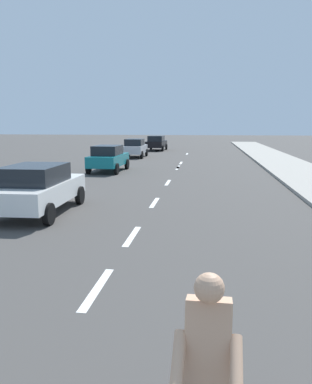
{
  "coord_description": "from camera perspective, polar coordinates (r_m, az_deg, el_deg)",
  "views": [
    {
      "loc": [
        1.85,
        2.08,
        2.86
      ],
      "look_at": [
        0.57,
        11.88,
        1.1
      ],
      "focal_mm": 36.11,
      "sensor_mm": 36.0,
      "label": 1
    }
  ],
  "objects": [
    {
      "name": "ground_plane",
      "position": [
        18.24,
        1.55,
        1.07
      ],
      "size": [
        160.0,
        160.0,
        0.0
      ],
      "primitive_type": "plane",
      "color": "#423F3D"
    },
    {
      "name": "lane_stripe_2",
      "position": [
        7.06,
        -8.67,
        -13.88
      ],
      "size": [
        0.16,
        1.8,
        0.01
      ],
      "primitive_type": "cube",
      "color": "white",
      "rests_on": "ground"
    },
    {
      "name": "lane_stripe_3",
      "position": [
        10.01,
        -3.54,
        -6.5
      ],
      "size": [
        0.16,
        1.8,
        0.01
      ],
      "primitive_type": "cube",
      "color": "white",
      "rests_on": "ground"
    },
    {
      "name": "lane_stripe_4",
      "position": [
        14.13,
        -0.22,
        -1.57
      ],
      "size": [
        0.16,
        1.8,
        0.01
      ],
      "primitive_type": "cube",
      "color": "white",
      "rests_on": "ground"
    },
    {
      "name": "lane_stripe_5",
      "position": [
        18.93,
        1.77,
        1.41
      ],
      "size": [
        0.16,
        1.8,
        0.01
      ],
      "primitive_type": "cube",
      "color": "white",
      "rests_on": "ground"
    },
    {
      "name": "lane_stripe_6",
      "position": [
        25.12,
        3.2,
        3.55
      ],
      "size": [
        0.16,
        1.8,
        0.01
      ],
      "primitive_type": "cube",
      "color": "white",
      "rests_on": "ground"
    },
    {
      "name": "lane_stripe_7",
      "position": [
        25.77,
        3.31,
        3.71
      ],
      "size": [
        0.16,
        1.8,
        0.01
      ],
      "primitive_type": "cube",
      "color": "white",
      "rests_on": "ground"
    },
    {
      "name": "lane_stripe_8",
      "position": [
        28.46,
        3.71,
        4.31
      ],
      "size": [
        0.16,
        1.8,
        0.01
      ],
      "primitive_type": "cube",
      "color": "white",
      "rests_on": "ground"
    },
    {
      "name": "lane_stripe_9",
      "position": [
        37.06,
        4.61,
        5.64
      ],
      "size": [
        0.16,
        1.8,
        0.01
      ],
      "primitive_type": "cube",
      "color": "white",
      "rests_on": "ground"
    },
    {
      "name": "parked_car_white",
      "position": [
        12.92,
        -17.11,
        0.65
      ],
      "size": [
        2.08,
        4.36,
        1.57
      ],
      "rotation": [
        0.0,
        0.0,
        0.02
      ],
      "color": "white",
      "rests_on": "ground"
    },
    {
      "name": "parked_car_teal",
      "position": [
        23.45,
        -7.06,
        5.06
      ],
      "size": [
        1.9,
        3.97,
        1.57
      ],
      "rotation": [
        0.0,
        0.0,
        -0.02
      ],
      "color": "#14727A",
      "rests_on": "ground"
    },
    {
      "name": "parked_car_silver",
      "position": [
        33.21,
        -3.14,
        6.57
      ],
      "size": [
        1.81,
        3.83,
        1.57
      ],
      "rotation": [
        0.0,
        0.0,
        0.01
      ],
      "color": "#B7BABF",
      "rests_on": "ground"
    },
    {
      "name": "parked_car_black",
      "position": [
        41.73,
        0.07,
        7.31
      ],
      "size": [
        2.03,
        4.2,
        1.57
      ],
      "rotation": [
        0.0,
        0.0,
        -0.03
      ],
      "color": "black",
      "rests_on": "ground"
    }
  ]
}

